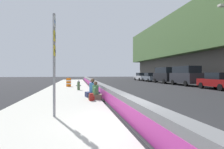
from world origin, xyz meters
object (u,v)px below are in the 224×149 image
Objects in this scene: parked_car_midline at (165,75)px; parked_car_far at (150,77)px; fire_hydrant at (79,85)px; parked_car_fourth at (186,75)px; parked_car_third at (218,81)px; backpack at (92,97)px; parked_car_farther at (141,77)px; seated_person_middle at (92,91)px; construction_barrel at (69,82)px; seated_person_foreground at (95,93)px; route_sign_post at (54,57)px.

parked_car_midline reaches higher than parked_car_far.
fire_hydrant is 0.17× the size of parked_car_fourth.
fire_hydrant is 13.73m from parked_car_third.
parked_car_farther is at bearing -23.49° from backpack.
parked_car_farther is at bearing -24.40° from seated_person_middle.
parked_car_fourth reaches higher than construction_barrel.
fire_hydrant is 0.75× the size of seated_person_middle.
construction_barrel is at bearing 12.75° from fire_hydrant.
parked_car_farther reaches higher than seated_person_foreground.
seated_person_middle is 0.26× the size of parked_car_farther.
seated_person_middle is (1.08, 0.09, 0.04)m from seated_person_foreground.
parked_car_far is at bearing 0.65° from parked_car_fourth.
fire_hydrant is 2.20× the size of backpack.
route_sign_post is 37.18m from parked_car_farther.
route_sign_post is 15.31m from construction_barrel.
construction_barrel is at bearing 10.75° from seated_person_middle.
parked_car_third is (4.75, -12.90, 0.36)m from seated_person_middle.
construction_barrel is (9.88, 1.88, 0.11)m from seated_person_middle.
backpack is (3.66, -1.57, -1.90)m from route_sign_post.
seated_person_foreground is at bearing -23.42° from route_sign_post.
fire_hydrant is 0.85× the size of seated_person_foreground.
fire_hydrant reaches higher than backpack.
parked_car_fourth reaches higher than seated_person_foreground.
backpack is at bearing -23.27° from route_sign_post.
backpack is at bearing 116.22° from parked_car_third.
seated_person_middle is 17.14m from parked_car_fourth.
construction_barrel is 24.04m from parked_car_farther.
parked_car_fourth is 17.74m from parked_car_farther.
parked_car_farther is at bearing -23.48° from seated_person_foreground.
construction_barrel is 0.19× the size of parked_car_fourth.
route_sign_post is at bearing 156.58° from seated_person_foreground.
seated_person_middle reaches higher than seated_person_foreground.
backpack is at bearing -174.75° from fire_hydrant.
seated_person_middle is 31.55m from parked_car_farther.
parked_car_fourth reaches higher than parked_car_far.
fire_hydrant is 0.19× the size of parked_car_far.
seated_person_middle reaches higher than fire_hydrant.
route_sign_post is at bearing 156.53° from parked_car_farther.
parked_car_far is at bearing -27.25° from route_sign_post.
backpack is 0.08× the size of parked_car_fourth.
construction_barrel is 16.48m from parked_car_midline.
parked_car_third reaches higher than seated_person_middle.
parked_car_third and parked_car_farther have the same top height.
backpack is (-1.69, 0.19, -0.17)m from seated_person_middle.
route_sign_post is at bearing 146.36° from parked_car_midline.
fire_hydrant is at bearing 130.05° from parked_car_midline.
parked_car_third reaches higher than construction_barrel.
parked_car_farther is at bearing -23.47° from route_sign_post.
parked_car_fourth is 1.13× the size of parked_car_far.
seated_person_foreground reaches higher than fire_hydrant.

